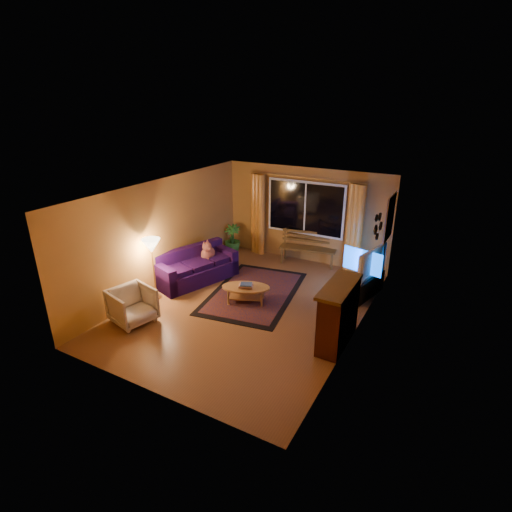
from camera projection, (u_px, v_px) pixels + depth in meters
The scene contains 22 objects.
floor at pixel (249, 307), 8.51m from camera, with size 4.50×6.00×0.02m, color brown.
ceiling at pixel (248, 190), 7.57m from camera, with size 4.50×6.00×0.02m, color white.
wall_back at pixel (306, 215), 10.48m from camera, with size 4.50×0.02×2.50m, color #B47B37.
wall_left at pixel (163, 234), 9.05m from camera, with size 0.02×6.00×2.50m, color #B47B37.
wall_right at pixel (360, 274), 7.03m from camera, with size 0.02×6.00×2.50m, color #B47B37.
window at pixel (305, 208), 10.35m from camera, with size 2.00×0.02×1.30m, color black.
curtain_rod at pixel (306, 178), 10.02m from camera, with size 0.03×0.03×3.20m, color #BF8C3F.
curtain_left at pixel (258, 214), 11.03m from camera, with size 0.36×0.36×2.24m, color orange.
curtain_right at pixel (354, 229), 9.82m from camera, with size 0.36×0.36×2.24m, color orange.
bench at pixel (307, 256), 10.56m from camera, with size 1.47×0.43×0.44m, color #513614.
potted_plant at pixel (232, 239), 11.28m from camera, with size 0.45×0.45×0.81m, color #235B1E.
sofa at pixel (196, 266), 9.53m from camera, with size 0.84×1.96×0.79m, color #1E0835.
dog at pixel (208, 251), 9.78m from camera, with size 0.31×0.42×0.46m, color #9E5248, non-canonical shape.
armchair at pixel (132, 304), 7.79m from camera, with size 0.76×0.71×0.78m, color #C0B09C.
floor_lamp at pixel (154, 269), 8.61m from camera, with size 0.23×0.23×1.37m, color #BF8C3F.
rug at pixel (254, 292), 9.09m from camera, with size 1.79×2.82×0.02m, color #66250A.
coffee_table at pixel (246, 294), 8.61m from camera, with size 1.03×1.03×0.38m, color #B37A3E.
tv_console at pixel (364, 286), 8.88m from camera, with size 0.38×1.15×0.48m, color black.
television at pixel (367, 262), 8.67m from camera, with size 1.15×0.15×0.66m, color black.
fireplace at pixel (338, 316), 7.06m from camera, with size 0.40×1.20×1.10m, color maroon.
mirror_cluster at pixel (378, 225), 7.90m from camera, with size 0.06×0.60×0.56m, color black, non-canonical shape.
painting at pixel (390, 217), 8.88m from camera, with size 0.04×0.76×0.96m, color #E05D2D.
Camera 1 is at (3.74, -6.49, 4.18)m, focal length 28.00 mm.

